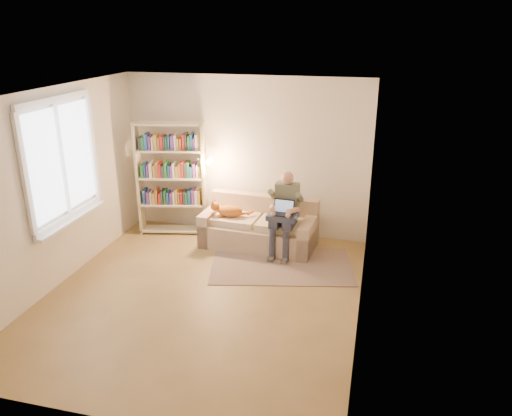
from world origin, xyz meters
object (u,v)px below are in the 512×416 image
(laptop, at_px, (279,210))
(bookshelf, at_px, (172,173))
(cat, at_px, (231,210))
(sofa, at_px, (259,229))
(person, at_px, (285,209))

(laptop, distance_m, bookshelf, 1.97)
(cat, bearing_deg, sofa, 14.75)
(cat, bearing_deg, person, -1.78)
(sofa, height_order, cat, sofa)
(cat, xyz_separation_m, bookshelf, (-1.08, 0.24, 0.46))
(sofa, distance_m, laptop, 0.65)
(person, height_order, cat, person)
(bookshelf, bearing_deg, laptop, -24.98)
(cat, relative_size, laptop, 1.94)
(person, relative_size, bookshelf, 0.67)
(cat, xyz_separation_m, laptop, (0.81, -0.19, 0.15))
(person, bearing_deg, bookshelf, 174.39)
(sofa, xyz_separation_m, laptop, (0.37, -0.27, 0.46))
(cat, bearing_deg, laptop, -9.13)
(person, bearing_deg, cat, 178.22)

